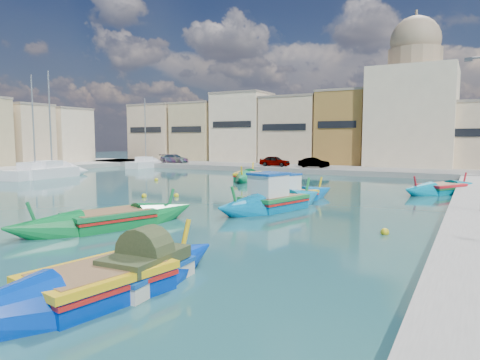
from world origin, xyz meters
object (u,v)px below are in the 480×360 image
Objects in this scene: church_block at (413,103)px; luzzu_blue_south at (110,221)px; luzzu_green at (248,177)px; yacht_mid at (46,173)px; luzzu_blue_cabin at (274,202)px; yacht_midnorth at (63,172)px; yacht_north at (152,164)px; luzzu_turquoise_cabin at (289,196)px; luzzu_cyan_mid at (441,190)px; luzzu_cyan_south at (99,286)px; tender_far at (146,269)px.

church_block is 2.01× the size of luzzu_blue_south.
luzzu_green is 21.34m from yacht_mid.
luzzu_blue_south is at bearing -99.60° from church_block.
yacht_midnorth is (-28.54, 8.59, 0.07)m from luzzu_blue_cabin.
luzzu_blue_cabin is 30.19m from yacht_mid.
luzzu_turquoise_cabin is at bearing -35.65° from yacht_north.
yacht_midnorth reaches higher than luzzu_cyan_mid.
luzzu_blue_south is 1.07× the size of luzzu_cyan_south.
luzzu_blue_south is 29.29m from yacht_midnorth.
yacht_north is at bearing 144.35° from luzzu_turquoise_cabin.
yacht_north reaches higher than luzzu_blue_south.
luzzu_turquoise_cabin is at bearing -95.85° from church_block.
luzzu_blue_cabin is 1.06× the size of luzzu_cyan_south.
luzzu_cyan_mid is 37.63m from yacht_mid.
luzzu_cyan_south is 0.87× the size of yacht_north.
tender_far is (2.10, -13.28, 0.04)m from luzzu_blue_cabin.
luzzu_blue_cabin is 13.44m from tender_far.
yacht_north is (-20.54, 9.98, 0.12)m from luzzu_green.
luzzu_blue_cabin reaches higher than luzzu_green.
luzzu_turquoise_cabin reaches higher than tender_far.
yacht_midnorth is at bearing 61.42° from yacht_mid.
luzzu_cyan_mid is at bearing -6.32° from luzzu_green.
luzzu_blue_cabin is 17.21m from luzzu_green.
yacht_mid is (-31.44, 20.40, 0.00)m from tender_far.
luzzu_blue_south is at bearing -120.89° from luzzu_cyan_mid.
yacht_mid reaches higher than luzzu_cyan_mid.
church_block is 33.46m from luzzu_turquoise_cabin.
yacht_midnorth is 1.05× the size of yacht_mid.
yacht_midnorth is (-31.44, -27.06, -7.94)m from church_block.
yacht_midnorth is at bearing -139.28° from church_block.
yacht_mid is at bearing 145.03° from luzzu_cyan_south.
luzzu_turquoise_cabin is 0.80× the size of yacht_mid.
yacht_mid is at bearing 147.03° from tender_far.
yacht_midnorth reaches higher than luzzu_turquoise_cabin.
luzzu_blue_south is 0.81× the size of yacht_midnorth.
tender_far is at bearing -37.70° from luzzu_blue_south.
tender_far is at bearing -102.64° from luzzu_cyan_mid.
yacht_north reaches higher than tender_far.
yacht_north is at bearing 162.53° from luzzu_cyan_mid.
yacht_north is at bearing 154.10° from luzzu_green.
luzzu_green is 30.01m from tender_far.
luzzu_turquoise_cabin is at bearing 96.73° from luzzu_cyan_south.
luzzu_cyan_south is (6.22, -6.43, 0.01)m from luzzu_blue_south.
luzzu_turquoise_cabin is 14.25m from luzzu_green.
luzzu_cyan_south is at bearing -51.06° from yacht_north.
church_block is at bearing 80.40° from luzzu_blue_south.
luzzu_turquoise_cabin is 1.08× the size of luzzu_cyan_mid.
luzzu_turquoise_cabin reaches higher than luzzu_cyan_mid.
church_block is 2.15× the size of luzzu_cyan_south.
luzzu_blue_cabin is 9.34m from luzzu_blue_south.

